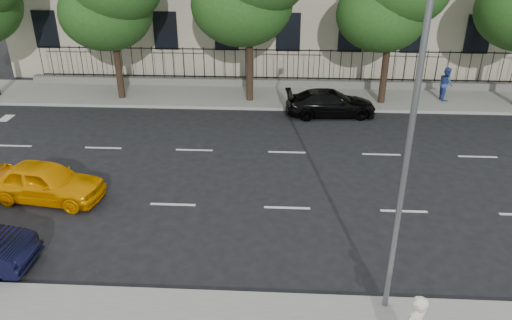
{
  "coord_description": "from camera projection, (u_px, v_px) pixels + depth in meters",
  "views": [
    {
      "loc": [
        -0.27,
        -12.29,
        9.16
      ],
      "look_at": [
        -1.11,
        3.0,
        1.58
      ],
      "focal_mm": 35.0,
      "sensor_mm": 36.0,
      "label": 1
    }
  ],
  "objects": [
    {
      "name": "ground",
      "position": [
        287.0,
        252.0,
        15.05
      ],
      "size": [
        120.0,
        120.0,
        0.0
      ],
      "primitive_type": "plane",
      "color": "black",
      "rests_on": "ground"
    },
    {
      "name": "far_sidewalk",
      "position": [
        287.0,
        97.0,
        27.54
      ],
      "size": [
        60.0,
        4.0,
        0.15
      ],
      "primitive_type": "cube",
      "color": "gray",
      "rests_on": "ground"
    },
    {
      "name": "lane_markings",
      "position": [
        287.0,
        177.0,
        19.3
      ],
      "size": [
        49.6,
        4.62,
        0.01
      ],
      "primitive_type": null,
      "color": "silver",
      "rests_on": "ground"
    },
    {
      "name": "iron_fence",
      "position": [
        287.0,
        78.0,
        28.81
      ],
      "size": [
        30.0,
        0.5,
        2.2
      ],
      "color": "slate",
      "rests_on": "far_sidewalk"
    },
    {
      "name": "street_light",
      "position": [
        406.0,
        115.0,
        11.06
      ],
      "size": [
        0.25,
        3.32,
        8.05
      ],
      "color": "slate",
      "rests_on": "near_sidewalk"
    },
    {
      "name": "yellow_taxi",
      "position": [
        45.0,
        182.0,
        17.52
      ],
      "size": [
        4.31,
        2.21,
        1.4
      ],
      "primitive_type": "imported",
      "rotation": [
        0.0,
        0.0,
        1.43
      ],
      "color": "#FF9F00",
      "rests_on": "ground"
    },
    {
      "name": "black_sedan",
      "position": [
        331.0,
        103.0,
        24.94
      ],
      "size": [
        4.62,
        2.21,
        1.3
      ],
      "primitive_type": "imported",
      "rotation": [
        0.0,
        0.0,
        1.66
      ],
      "color": "black",
      "rests_on": "ground"
    },
    {
      "name": "pedestrian_far",
      "position": [
        446.0,
        84.0,
        26.55
      ],
      "size": [
        0.75,
        0.92,
        1.76
      ],
      "primitive_type": "imported",
      "rotation": [
        0.0,
        0.0,
        1.67
      ],
      "color": "#2E488F",
      "rests_on": "far_sidewalk"
    }
  ]
}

